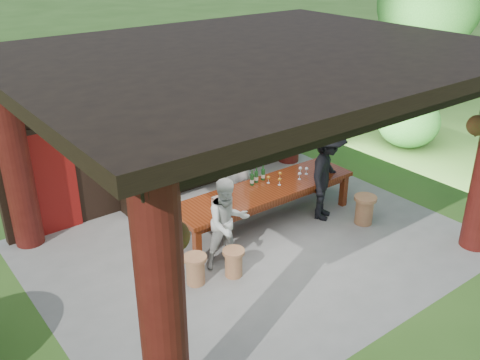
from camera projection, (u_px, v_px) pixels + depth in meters
ground at (253, 245)px, 9.61m from camera, size 90.00×90.00×0.00m
pavilion at (238, 127)px, 9.02m from camera, size 7.50×6.00×3.60m
wine_shelf at (179, 145)px, 10.89m from camera, size 2.66×0.40×2.34m
tasting_table at (265, 194)px, 10.08m from camera, size 3.79×1.01×0.75m
stool_near_left at (234, 262)px, 8.68m from camera, size 0.36×0.36×0.48m
stool_near_right at (364, 209)px, 10.23m from camera, size 0.43×0.43×0.57m
stool_far_left at (195, 269)px, 8.48m from camera, size 0.38×0.38×0.50m
host at (238, 166)px, 10.47m from camera, size 0.72×0.50×1.91m
guest_woman at (228, 223)px, 8.75m from camera, size 0.86×0.72×1.58m
guest_man at (326, 174)px, 10.18m from camera, size 1.38×1.21×1.86m
table_bottles at (257, 175)px, 10.21m from camera, size 0.40×0.13×0.31m
table_glasses at (289, 175)px, 10.38m from camera, size 0.94×0.31×0.15m
napkin_basket at (220, 201)px, 9.42m from camera, size 0.26×0.18×0.14m
shrubs at (312, 183)px, 10.65m from camera, size 15.12×8.97×1.36m
trees at (325, 25)px, 11.06m from camera, size 22.68×9.29×4.80m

